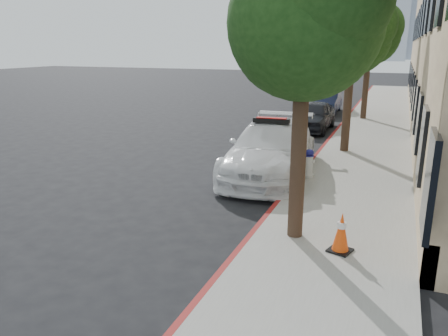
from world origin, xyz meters
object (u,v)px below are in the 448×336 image
police_car (271,149)px  fire_hydrant (309,164)px  traffic_cone (341,232)px  parked_car_mid (314,116)px  parked_car_far (326,101)px

police_car → fire_hydrant: 1.32m
traffic_cone → police_car: bearing=119.5°
parked_car_mid → traffic_cone: 13.13m
parked_car_mid → parked_car_far: size_ratio=0.94×
parked_car_mid → parked_car_far: bearing=94.6°
parked_car_mid → fire_hydrant: 8.40m
police_car → parked_car_mid: size_ratio=1.45×
parked_car_far → fire_hydrant: parked_car_far is taller
parked_car_mid → traffic_cone: bearing=-76.1°
police_car → traffic_cone: bearing=-65.4°
parked_car_far → fire_hydrant: (1.79, -14.08, -0.15)m
police_car → parked_car_far: police_car is taller
fire_hydrant → traffic_cone: (1.50, -4.52, -0.03)m
police_car → fire_hydrant: size_ratio=6.94×
parked_car_mid → fire_hydrant: size_ratio=4.79×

